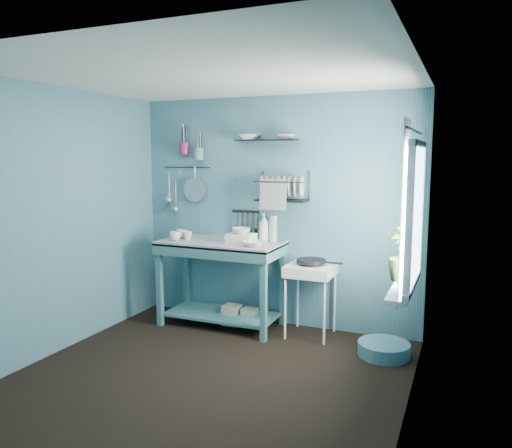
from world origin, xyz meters
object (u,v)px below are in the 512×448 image
at_px(utensil_cup_teal, 199,154).
at_px(storage_tin_small, 249,317).
at_px(mug_right, 181,234).
at_px(floor_basin, 384,349).
at_px(wash_tub, 241,238).
at_px(water_bottle, 273,228).
at_px(frying_pan, 311,261).
at_px(work_counter, 221,283).
at_px(storage_tin_large, 232,315).
at_px(utensil_cup_magenta, 184,149).
at_px(hotplate_stand, 310,300).
at_px(mug_left, 175,236).
at_px(potted_plant, 403,254).
at_px(colander, 195,190).
at_px(dish_rack, 282,186).
at_px(soap_bottle, 264,227).
at_px(mug_mid, 188,235).

xyz_separation_m(utensil_cup_teal, storage_tin_small, (0.70, -0.16, -1.78)).
height_order(mug_right, floor_basin, mug_right).
bearing_deg(mug_right, wash_tub, -1.53).
relative_size(water_bottle, frying_pan, 0.93).
height_order(mug_right, storage_tin_small, mug_right).
bearing_deg(frying_pan, floor_basin, -18.12).
relative_size(work_counter, storage_tin_large, 6.05).
xyz_separation_m(wash_tub, utensil_cup_magenta, (-0.84, 0.26, 0.95)).
bearing_deg(wash_tub, hotplate_stand, 6.92).
distance_m(water_bottle, utensil_cup_teal, 1.22).
height_order(mug_left, potted_plant, potted_plant).
relative_size(wash_tub, frying_pan, 0.93).
height_order(frying_pan, colander, colander).
xyz_separation_m(dish_rack, utensil_cup_teal, (-1.03, 0.05, 0.34)).
distance_m(soap_bottle, frying_pan, 0.66).
distance_m(hotplate_stand, dish_rack, 1.23).
bearing_deg(wash_tub, floor_basin, -6.30).
relative_size(dish_rack, storage_tin_small, 2.75).
distance_m(mug_left, storage_tin_large, 1.08).
bearing_deg(floor_basin, soap_bottle, 164.14).
height_order(soap_bottle, dish_rack, dish_rack).
bearing_deg(work_counter, mug_mid, -170.17).
xyz_separation_m(mug_right, wash_tub, (0.75, -0.02, 0.00)).
xyz_separation_m(mug_mid, frying_pan, (1.38, 0.13, -0.20)).
xyz_separation_m(utensil_cup_magenta, storage_tin_large, (0.69, -0.19, -1.83)).
distance_m(utensil_cup_magenta, storage_tin_small, 2.05).
bearing_deg(water_bottle, mug_right, -167.83).
distance_m(wash_tub, soap_bottle, 0.30).
height_order(mug_left, storage_tin_large, mug_left).
relative_size(hotplate_stand, storage_tin_large, 3.42).
bearing_deg(storage_tin_small, work_counter, -165.07).
bearing_deg(utensil_cup_magenta, work_counter, -22.43).
relative_size(mug_left, water_bottle, 0.44).
bearing_deg(soap_bottle, mug_mid, -162.00).
xyz_separation_m(utensil_cup_magenta, potted_plant, (2.56, -0.79, -0.89)).
bearing_deg(dish_rack, water_bottle, 165.33).
relative_size(dish_rack, utensil_cup_teal, 4.23).
relative_size(soap_bottle, frying_pan, 1.00).
bearing_deg(mug_right, mug_left, -82.87).
bearing_deg(soap_bottle, mug_right, -167.74).
distance_m(water_bottle, hotplate_stand, 0.86).
height_order(soap_bottle, utensil_cup_magenta, utensil_cup_magenta).
distance_m(mug_mid, storage_tin_small, 1.13).
height_order(soap_bottle, utensil_cup_teal, utensil_cup_teal).
height_order(mug_left, colander, colander).
bearing_deg(water_bottle, dish_rack, -13.82).
xyz_separation_m(water_bottle, utensil_cup_teal, (-0.92, 0.02, 0.80)).
xyz_separation_m(mug_left, frying_pan, (1.48, 0.23, -0.20)).
bearing_deg(dish_rack, work_counter, -163.81).
xyz_separation_m(mug_left, hotplate_stand, (1.48, 0.23, -0.61)).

